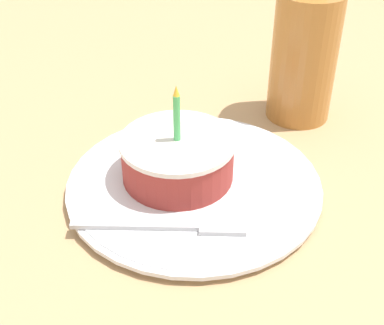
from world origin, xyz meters
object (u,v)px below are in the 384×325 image
Objects in this scene: cake_slice at (178,158)px; bottle at (305,51)px; fork at (172,225)px; plate at (192,184)px.

bottle is at bearing 143.01° from cake_slice.
fork is at bearing 5.48° from cake_slice.
bottle is at bearing 154.27° from fork.
cake_slice is at bearing -36.99° from bottle.
bottle reaches higher than fork.
fork is (0.08, 0.01, -0.02)m from cake_slice.
plate is at bearing 70.57° from cake_slice.
plate is 0.23m from bottle.
cake_slice is 0.55× the size of bottle.
fork is 0.77× the size of bottle.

